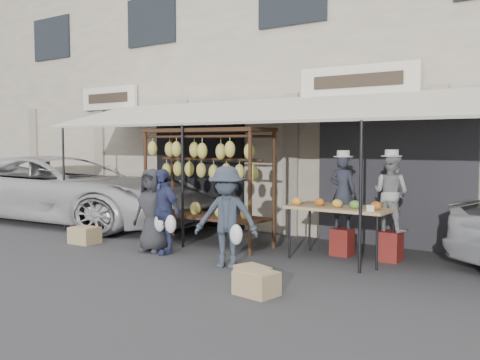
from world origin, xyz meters
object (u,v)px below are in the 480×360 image
at_px(vendor_left, 343,192).
at_px(crate_near_a, 252,276).
at_px(produce_table, 340,209).
at_px(crate_far, 85,235).
at_px(customer_right, 227,217).
at_px(customer_left, 153,210).
at_px(banana_rack, 206,164).
at_px(vendor_right, 391,193).
at_px(customer_mid, 163,211).
at_px(van, 59,173).
at_px(crate_near_b, 256,283).

height_order(vendor_left, crate_near_a, vendor_left).
distance_m(produce_table, crate_far, 4.98).
bearing_deg(customer_right, customer_left, 154.41).
bearing_deg(crate_far, banana_rack, 31.65).
xyz_separation_m(banana_rack, vendor_right, (3.39, 0.63, -0.43)).
xyz_separation_m(customer_left, crate_near_a, (2.74, -0.90, -0.62)).
relative_size(customer_mid, crate_far, 2.82).
height_order(produce_table, vendor_left, vendor_left).
height_order(customer_mid, van, van).
xyz_separation_m(banana_rack, customer_right, (1.43, -1.28, -0.77)).
height_order(vendor_left, van, van).
bearing_deg(customer_mid, customer_left, -168.84).
height_order(customer_left, crate_far, customer_left).
xyz_separation_m(produce_table, van, (-7.70, 0.18, 0.35)).
relative_size(produce_table, customer_left, 1.13).
xyz_separation_m(customer_right, van, (-6.45, 1.68, 0.42)).
distance_m(produce_table, customer_left, 3.32).
relative_size(vendor_left, vendor_right, 1.01).
height_order(vendor_right, customer_mid, vendor_right).
distance_m(produce_table, van, 7.71).
bearing_deg(banana_rack, crate_near_a, -39.66).
bearing_deg(customer_left, vendor_left, 23.26).
height_order(vendor_right, crate_near_b, vendor_right).
xyz_separation_m(produce_table, customer_right, (-1.25, -1.50, -0.07)).
relative_size(produce_table, vendor_right, 1.33).
bearing_deg(produce_table, customer_left, -157.40).
xyz_separation_m(vendor_left, customer_right, (-1.12, -1.88, -0.32)).
bearing_deg(vendor_left, van, 2.52).
xyz_separation_m(vendor_right, customer_left, (-3.77, -1.69, -0.39)).
xyz_separation_m(vendor_right, crate_far, (-5.42, -1.88, -0.98)).
relative_size(customer_left, crate_near_b, 2.91).
bearing_deg(produce_table, customer_mid, -155.45).
bearing_deg(banana_rack, van, 175.50).
height_order(customer_right, crate_far, customer_right).
bearing_deg(crate_far, customer_left, 6.68).
height_order(banana_rack, customer_mid, banana_rack).
bearing_deg(van, banana_rack, -99.99).
relative_size(vendor_left, van, 0.22).
bearing_deg(crate_far, customer_right, -0.52).
distance_m(customer_left, crate_near_a, 2.95).
bearing_deg(vendor_right, van, 13.76).
height_order(banana_rack, van, van).
xyz_separation_m(crate_near_a, crate_near_b, (0.30, -0.35, 0.02)).
distance_m(produce_table, crate_near_a, 2.31).
height_order(customer_right, van, van).
distance_m(crate_near_a, crate_far, 4.44).
bearing_deg(crate_near_b, vendor_right, 75.96).
relative_size(customer_mid, crate_near_a, 3.36).
bearing_deg(crate_near_b, produce_table, 89.59).
height_order(banana_rack, vendor_left, banana_rack).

